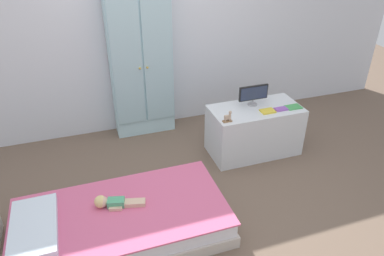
{
  "coord_description": "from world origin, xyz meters",
  "views": [
    {
      "loc": [
        -0.8,
        -2.29,
        2.17
      ],
      "look_at": [
        0.11,
        0.39,
        0.54
      ],
      "focal_mm": 33.82,
      "sensor_mm": 36.0,
      "label": 1
    }
  ],
  "objects_px": {
    "tv_stand": "(254,130)",
    "book_yellow": "(268,111)",
    "tv_monitor": "(253,94)",
    "bed": "(122,223)",
    "wardrobe": "(141,64)",
    "rocking_horse_toy": "(228,117)",
    "book_purple": "(281,109)",
    "book_green": "(293,107)",
    "doll": "(110,202)"
  },
  "relations": [
    {
      "from": "bed",
      "to": "tv_monitor",
      "type": "xyz_separation_m",
      "value": [
        1.52,
        0.82,
        0.52
      ]
    },
    {
      "from": "tv_stand",
      "to": "book_green",
      "type": "relative_size",
      "value": 5.9
    },
    {
      "from": "bed",
      "to": "book_yellow",
      "type": "relative_size",
      "value": 11.69
    },
    {
      "from": "wardrobe",
      "to": "tv_monitor",
      "type": "bearing_deg",
      "value": -36.67
    },
    {
      "from": "book_yellow",
      "to": "book_purple",
      "type": "xyz_separation_m",
      "value": [
        0.15,
        0.0,
        -0.0
      ]
    },
    {
      "from": "doll",
      "to": "book_purple",
      "type": "distance_m",
      "value": 1.9
    },
    {
      "from": "book_green",
      "to": "tv_stand",
      "type": "bearing_deg",
      "value": 163.68
    },
    {
      "from": "wardrobe",
      "to": "doll",
      "type": "bearing_deg",
      "value": -111.78
    },
    {
      "from": "book_yellow",
      "to": "book_purple",
      "type": "relative_size",
      "value": 1.07
    },
    {
      "from": "doll",
      "to": "book_yellow",
      "type": "xyz_separation_m",
      "value": [
        1.65,
        0.55,
        0.25
      ]
    },
    {
      "from": "wardrobe",
      "to": "rocking_horse_toy",
      "type": "height_order",
      "value": "wardrobe"
    },
    {
      "from": "doll",
      "to": "tv_monitor",
      "type": "relative_size",
      "value": 1.24
    },
    {
      "from": "tv_stand",
      "to": "book_purple",
      "type": "height_order",
      "value": "book_purple"
    },
    {
      "from": "tv_stand",
      "to": "book_green",
      "type": "distance_m",
      "value": 0.46
    },
    {
      "from": "tv_stand",
      "to": "tv_monitor",
      "type": "relative_size",
      "value": 2.97
    },
    {
      "from": "tv_stand",
      "to": "book_yellow",
      "type": "relative_size",
      "value": 6.65
    },
    {
      "from": "tv_monitor",
      "to": "book_green",
      "type": "relative_size",
      "value": 1.98
    },
    {
      "from": "rocking_horse_toy",
      "to": "tv_monitor",
      "type": "bearing_deg",
      "value": 32.55
    },
    {
      "from": "bed",
      "to": "wardrobe",
      "type": "xyz_separation_m",
      "value": [
        0.53,
        1.56,
        0.71
      ]
    },
    {
      "from": "bed",
      "to": "book_purple",
      "type": "relative_size",
      "value": 12.49
    },
    {
      "from": "bed",
      "to": "tv_stand",
      "type": "height_order",
      "value": "tv_stand"
    },
    {
      "from": "book_purple",
      "to": "book_green",
      "type": "distance_m",
      "value": 0.14
    },
    {
      "from": "bed",
      "to": "tv_monitor",
      "type": "height_order",
      "value": "tv_monitor"
    },
    {
      "from": "wardrobe",
      "to": "book_green",
      "type": "distance_m",
      "value": 1.67
    },
    {
      "from": "doll",
      "to": "rocking_horse_toy",
      "type": "height_order",
      "value": "rocking_horse_toy"
    },
    {
      "from": "tv_monitor",
      "to": "book_yellow",
      "type": "xyz_separation_m",
      "value": [
        0.07,
        -0.19,
        -0.12
      ]
    },
    {
      "from": "tv_stand",
      "to": "wardrobe",
      "type": "bearing_deg",
      "value": 140.49
    },
    {
      "from": "doll",
      "to": "book_purple",
      "type": "height_order",
      "value": "book_purple"
    },
    {
      "from": "bed",
      "to": "rocking_horse_toy",
      "type": "relative_size",
      "value": 14.95
    },
    {
      "from": "book_yellow",
      "to": "book_green",
      "type": "bearing_deg",
      "value": 0.0
    },
    {
      "from": "tv_stand",
      "to": "book_yellow",
      "type": "xyz_separation_m",
      "value": [
        0.07,
        -0.11,
        0.27
      ]
    },
    {
      "from": "rocking_horse_toy",
      "to": "book_green",
      "type": "height_order",
      "value": "rocking_horse_toy"
    },
    {
      "from": "bed",
      "to": "book_green",
      "type": "xyz_separation_m",
      "value": [
        1.88,
        0.64,
        0.4
      ]
    },
    {
      "from": "bed",
      "to": "doll",
      "type": "xyz_separation_m",
      "value": [
        -0.06,
        0.08,
        0.16
      ]
    },
    {
      "from": "tv_monitor",
      "to": "book_purple",
      "type": "bearing_deg",
      "value": -40.03
    },
    {
      "from": "bed",
      "to": "tv_monitor",
      "type": "bearing_deg",
      "value": 28.51
    },
    {
      "from": "doll",
      "to": "tv_monitor",
      "type": "distance_m",
      "value": 1.78
    },
    {
      "from": "bed",
      "to": "tv_stand",
      "type": "relative_size",
      "value": 1.76
    },
    {
      "from": "tv_monitor",
      "to": "rocking_horse_toy",
      "type": "bearing_deg",
      "value": -147.45
    },
    {
      "from": "bed",
      "to": "wardrobe",
      "type": "bearing_deg",
      "value": 71.34
    },
    {
      "from": "tv_monitor",
      "to": "book_yellow",
      "type": "height_order",
      "value": "tv_monitor"
    },
    {
      "from": "doll",
      "to": "rocking_horse_toy",
      "type": "relative_size",
      "value": 3.55
    },
    {
      "from": "rocking_horse_toy",
      "to": "book_purple",
      "type": "height_order",
      "value": "rocking_horse_toy"
    },
    {
      "from": "rocking_horse_toy",
      "to": "book_green",
      "type": "xyz_separation_m",
      "value": [
        0.75,
        0.06,
        -0.04
      ]
    },
    {
      "from": "rocking_horse_toy",
      "to": "book_purple",
      "type": "xyz_separation_m",
      "value": [
        0.61,
        0.06,
        -0.04
      ]
    },
    {
      "from": "doll",
      "to": "wardrobe",
      "type": "height_order",
      "value": "wardrobe"
    },
    {
      "from": "book_green",
      "to": "book_yellow",
      "type": "bearing_deg",
      "value": 180.0
    },
    {
      "from": "doll",
      "to": "book_green",
      "type": "xyz_separation_m",
      "value": [
        1.95,
        0.55,
        0.25
      ]
    },
    {
      "from": "bed",
      "to": "book_green",
      "type": "height_order",
      "value": "book_green"
    },
    {
      "from": "tv_stand",
      "to": "rocking_horse_toy",
      "type": "xyz_separation_m",
      "value": [
        -0.38,
        -0.16,
        0.31
      ]
    }
  ]
}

